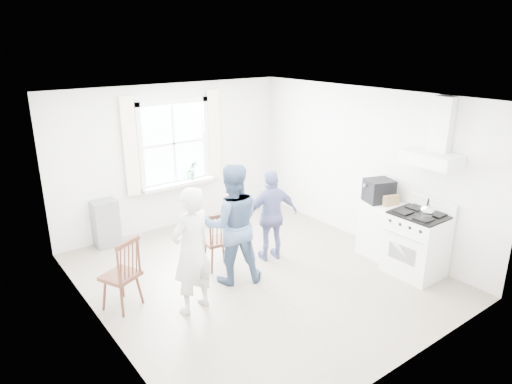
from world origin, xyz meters
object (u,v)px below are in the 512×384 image
Objects in this scene: low_cabinet at (381,229)px; windsor_chair_b at (220,235)px; person_left at (191,251)px; person_mid at (232,224)px; person_right at (272,216)px; windsor_chair_a at (126,267)px; gas_stove at (416,243)px; stereo_stack at (379,191)px.

windsor_chair_b is at bearing 153.91° from low_cabinet.
person_mid is (0.83, 0.33, 0.04)m from person_left.
person_left is 0.96× the size of person_mid.
windsor_chair_b is at bearing -152.96° from person_left.
person_right is (-1.46, 0.95, 0.28)m from low_cabinet.
gas_stove is at bearing -23.48° from windsor_chair_a.
gas_stove is 1.20× the size of windsor_chair_b.
low_cabinet is at bearing -71.15° from stereo_stack.
windsor_chair_a is 1.53m from person_mid.
gas_stove reaches higher than low_cabinet.
person_left is (0.67, -0.51, 0.23)m from windsor_chair_a.
stereo_stack is 0.34× the size of person_right.
windsor_chair_b is 0.64× the size of person_right.
stereo_stack reaches higher than windsor_chair_b.
person_left is at bearing 173.70° from stereo_stack.
person_right is (-1.39, 1.65, 0.24)m from gas_stove.
person_right reaches higher than windsor_chair_a.
windsor_chair_a is at bearing 14.94° from person_right.
gas_stove is 0.98m from stereo_stack.
person_left reaches higher than windsor_chair_b.
gas_stove is at bearing -39.27° from windsor_chair_b.
person_mid is at bearing 162.16° from low_cabinet.
person_mid reaches higher than windsor_chair_a.
person_mid reaches higher than windsor_chair_b.
person_mid is 0.90m from person_right.
stereo_stack reaches higher than gas_stove.
windsor_chair_a is 0.59× the size of person_left.
windsor_chair_b is (-2.28, 1.05, -0.51)m from stereo_stack.
person_right is at bearing -143.78° from person_mid.
windsor_chair_a is at bearing -49.68° from person_left.
person_left is at bearing -140.63° from windsor_chair_b.
windsor_chair_b is 0.88m from person_right.
windsor_chair_b is at bearing 140.73° from gas_stove.
person_right is at bearing 148.79° from stereo_stack.
person_right reaches higher than gas_stove.
person_left is 1.14× the size of person_right.
windsor_chair_a is at bearing 167.32° from stereo_stack.
person_mid is 1.19× the size of person_right.
person_mid is at bearing 27.39° from person_right.
stereo_stack is (0.04, 0.78, 0.60)m from gas_stove.
stereo_stack is at bearing -172.83° from person_mid.
person_right reaches higher than windsor_chair_b.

